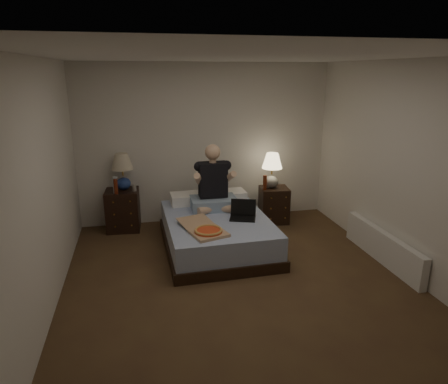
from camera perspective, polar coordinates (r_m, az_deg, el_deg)
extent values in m
cube|color=brown|center=(4.73, 2.41, -13.05)|extent=(4.00, 4.50, 0.00)
cube|color=white|center=(4.10, 2.86, 18.84)|extent=(4.00, 4.50, 0.00)
cube|color=silver|center=(6.40, -2.62, 6.86)|extent=(4.00, 0.00, 2.50)
cube|color=silver|center=(2.30, 17.60, -12.76)|extent=(4.00, 0.00, 2.50)
cube|color=silver|center=(4.21, -24.68, 0.05)|extent=(0.00, 4.50, 2.50)
cube|color=silver|center=(5.13, 24.77, 2.83)|extent=(0.00, 4.50, 2.50)
cube|color=#546EA9|center=(5.54, -1.04, -5.80)|extent=(1.39, 1.83, 0.45)
cube|color=black|center=(6.33, -14.23, -2.50)|extent=(0.52, 0.48, 0.63)
cube|color=black|center=(6.51, 7.13, -1.82)|extent=(0.48, 0.44, 0.57)
cylinder|color=silver|center=(6.06, -15.25, 0.96)|extent=(0.07, 0.07, 0.25)
cylinder|color=beige|center=(6.13, -12.71, 0.59)|extent=(0.07, 0.07, 0.10)
cylinder|color=#62200E|center=(6.04, -15.20, 0.80)|extent=(0.06, 0.06, 0.23)
cylinder|color=#5A1F0C|center=(6.27, 5.86, 1.33)|extent=(0.06, 0.06, 0.23)
cube|color=silver|center=(5.56, 21.70, -7.26)|extent=(0.10, 1.60, 0.40)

